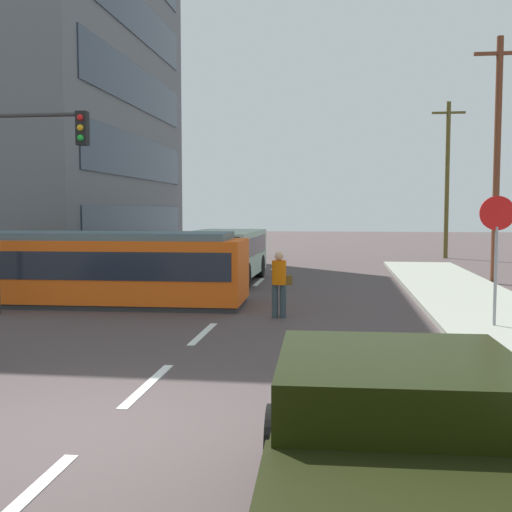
{
  "coord_description": "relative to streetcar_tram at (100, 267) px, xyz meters",
  "views": [
    {
      "loc": [
        2.89,
        -7.14,
        2.72
      ],
      "look_at": [
        0.84,
        8.55,
        1.53
      ],
      "focal_mm": 43.47,
      "sensor_mm": 36.0,
      "label": 1
    }
  ],
  "objects": [
    {
      "name": "lane_stripe_4",
      "position": [
        3.82,
        12.0,
        -1.07
      ],
      "size": [
        0.16,
        2.4,
        0.01
      ],
      "primitive_type": "cube",
      "color": "silver",
      "rests_on": "ground"
    },
    {
      "name": "parked_sedan_far",
      "position": [
        -1.02,
        10.88,
        -0.45
      ],
      "size": [
        2.11,
        4.58,
        1.19
      ],
      "color": "silver",
      "rests_on": "ground"
    },
    {
      "name": "utility_pole_far",
      "position": [
        12.74,
        18.73,
        3.43
      ],
      "size": [
        1.8,
        0.24,
        8.64
      ],
      "color": "brown",
      "rests_on": "ground"
    },
    {
      "name": "parked_sedan_mid",
      "position": [
        -1.91,
        3.96,
        -0.45
      ],
      "size": [
        2.12,
        4.43,
        1.19
      ],
      "color": "black",
      "rests_on": "ground"
    },
    {
      "name": "streetcar_tram",
      "position": [
        0.0,
        0.0,
        0.0
      ],
      "size": [
        8.33,
        2.73,
        2.08
      ],
      "color": "#EA5512",
      "rests_on": "ground"
    },
    {
      "name": "lane_stripe_2",
      "position": [
        3.82,
        -3.76,
        -1.07
      ],
      "size": [
        0.16,
        2.4,
        0.01
      ],
      "primitive_type": "cube",
      "color": "silver",
      "rests_on": "ground"
    },
    {
      "name": "lane_stripe_0",
      "position": [
        3.82,
        -11.76,
        -1.07
      ],
      "size": [
        0.16,
        2.4,
        0.01
      ],
      "primitive_type": "cube",
      "color": "silver",
      "rests_on": "ground"
    },
    {
      "name": "traffic_light_mast",
      "position": [
        -1.05,
        -1.95,
        2.6
      ],
      "size": [
        2.62,
        0.33,
        5.29
      ],
      "color": "#333333",
      "rests_on": "ground"
    },
    {
      "name": "ground_plane",
      "position": [
        3.82,
        0.24,
        -1.08
      ],
      "size": [
        120.0,
        120.0,
        0.0
      ],
      "primitive_type": "plane",
      "color": "#4B3F3F"
    },
    {
      "name": "city_bus",
      "position": [
        2.49,
        5.82,
        0.02
      ],
      "size": [
        2.63,
        5.74,
        1.91
      ],
      "color": "#A8C0AB",
      "rests_on": "ground"
    },
    {
      "name": "pedestrian_crossing",
      "position": [
        5.29,
        -1.56,
        -0.13
      ],
      "size": [
        0.51,
        0.36,
        1.67
      ],
      "color": "#2E3B40",
      "rests_on": "ground"
    },
    {
      "name": "pickup_truck_parked",
      "position": [
        7.22,
        -12.41,
        -0.28
      ],
      "size": [
        2.39,
        5.06,
        1.55
      ],
      "color": "black",
      "rests_on": "ground"
    },
    {
      "name": "lane_stripe_3",
      "position": [
        3.82,
        6.0,
        -1.07
      ],
      "size": [
        0.16,
        2.4,
        0.01
      ],
      "primitive_type": "cube",
      "color": "silver",
      "rests_on": "ground"
    },
    {
      "name": "lane_stripe_1",
      "position": [
        3.82,
        -7.76,
        -1.07
      ],
      "size": [
        0.16,
        2.4,
        0.01
      ],
      "primitive_type": "cube",
      "color": "silver",
      "rests_on": "ground"
    },
    {
      "name": "utility_pole_mid",
      "position": [
        12.42,
        6.61,
        3.55
      ],
      "size": [
        1.8,
        0.24,
        8.89
      ],
      "color": "brown",
      "rests_on": "ground"
    },
    {
      "name": "stop_sign",
      "position": [
        10.21,
        -2.66,
        1.12
      ],
      "size": [
        0.76,
        0.07,
        2.88
      ],
      "color": "gray",
      "rests_on": "sidewalk_curb_right"
    }
  ]
}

